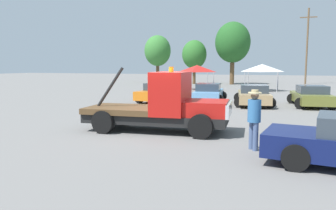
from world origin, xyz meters
name	(u,v)px	position (x,y,z in m)	size (l,w,h in m)	color
ground_plane	(156,131)	(0.00, 0.00, 0.00)	(160.00, 160.00, 0.00)	slate
tow_truck	(165,107)	(0.35, 0.03, 0.97)	(5.83, 2.62, 2.53)	black
person_near_truck	(254,115)	(3.91, -1.71, 1.09)	(0.41, 0.41, 1.85)	#475B84
parked_car_orange	(162,92)	(-3.60, 9.95, 0.65)	(2.83, 4.95, 1.34)	orange
parked_car_skyblue	(209,93)	(-0.31, 10.55, 0.65)	(2.72, 4.79, 1.34)	#669ED1
parked_car_tan	(254,95)	(2.80, 10.00, 0.65)	(2.94, 4.89, 1.34)	tan
parked_car_olive	(311,96)	(6.27, 10.47, 0.65)	(2.86, 4.51, 1.34)	olive
canopy_tent_red	(197,69)	(-4.18, 21.88, 2.24)	(3.04, 3.04, 2.61)	#9E9EA3
canopy_tent_white	(262,68)	(2.41, 22.59, 2.32)	(3.11, 3.11, 2.70)	#9E9EA3
tree_left	(194,55)	(-7.45, 32.64, 4.07)	(3.40, 3.40, 6.07)	brown
tree_center	(233,43)	(-2.26, 33.16, 5.64)	(4.70, 4.70, 8.40)	brown
tree_right	(158,51)	(-13.75, 34.65, 4.76)	(3.97, 3.97, 7.09)	brown
traffic_cone	(220,109)	(1.47, 5.44, 0.25)	(0.40, 0.40, 0.55)	black
utility_pole	(307,45)	(7.21, 37.33, 5.41)	(2.20, 0.24, 10.30)	brown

